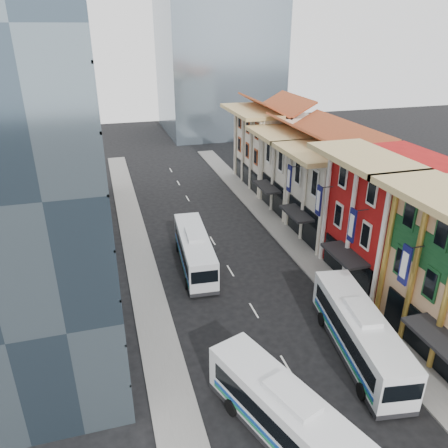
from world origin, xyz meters
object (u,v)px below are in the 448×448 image
object	(u,v)px
office_tower	(13,141)
bus_right	(359,332)
bus_left_far	(195,250)
bus_left_near	(290,419)

from	to	relation	value
office_tower	bus_right	distance (m)	28.33
office_tower	bus_left_far	xyz separation A→B (m)	(13.80, 4.84, -13.08)
office_tower	bus_left_far	bearing A→B (deg)	19.35
bus_left_near	bus_left_far	xyz separation A→B (m)	(-0.66, 21.83, -0.07)
office_tower	bus_left_near	size ratio (longest dim) A/B	2.42
office_tower	bus_left_far	world-z (taller)	office_tower
office_tower	bus_left_near	distance (m)	25.82
bus_left_far	bus_right	distance (m)	18.33
bus_left_near	bus_right	bearing A→B (deg)	15.74
bus_left_near	bus_left_far	size ratio (longest dim) A/B	1.04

